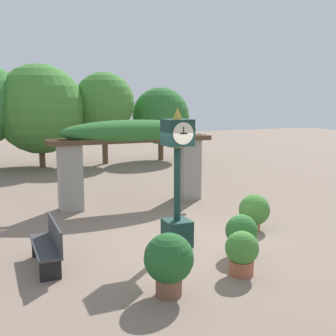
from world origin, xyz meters
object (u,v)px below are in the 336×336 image
(pedestal_clock, at_px, (177,181))
(potted_plant_near_right, at_px, (241,234))
(potted_plant_far_left, at_px, (169,261))
(park_bench, at_px, (48,245))
(potted_plant_far_right, at_px, (242,252))
(potted_plant_near_left, at_px, (254,210))

(pedestal_clock, height_order, potted_plant_near_right, pedestal_clock)
(pedestal_clock, bearing_deg, potted_plant_far_left, -117.87)
(park_bench, bearing_deg, potted_plant_far_right, 61.12)
(potted_plant_near_left, height_order, potted_plant_near_right, potted_plant_near_left)
(pedestal_clock, xyz_separation_m, potted_plant_far_left, (-1.13, -2.13, -0.86))
(potted_plant_near_left, distance_m, potted_plant_far_left, 4.14)
(potted_plant_near_left, bearing_deg, potted_plant_far_left, -144.19)
(pedestal_clock, height_order, potted_plant_far_left, pedestal_clock)
(potted_plant_far_left, xyz_separation_m, potted_plant_far_right, (1.56, 0.24, -0.15))
(potted_plant_near_left, xyz_separation_m, potted_plant_far_right, (-1.80, -2.18, -0.04))
(pedestal_clock, distance_m, potted_plant_near_right, 1.75)
(potted_plant_near_right, height_order, potted_plant_far_right, potted_plant_near_right)
(park_bench, bearing_deg, pedestal_clock, 92.72)
(pedestal_clock, distance_m, potted_plant_far_left, 2.56)
(pedestal_clock, bearing_deg, potted_plant_far_right, -77.10)
(potted_plant_near_left, distance_m, potted_plant_near_right, 1.87)
(potted_plant_far_right, bearing_deg, park_bench, 151.12)
(park_bench, bearing_deg, potted_plant_far_left, 39.30)
(potted_plant_far_left, distance_m, park_bench, 2.59)
(potted_plant_far_left, bearing_deg, potted_plant_near_left, 35.81)
(potted_plant_near_right, bearing_deg, potted_plant_far_left, -153.21)
(potted_plant_far_left, height_order, park_bench, potted_plant_far_left)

